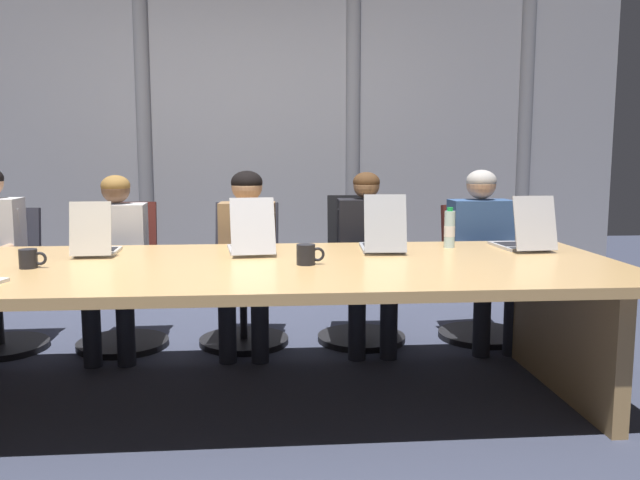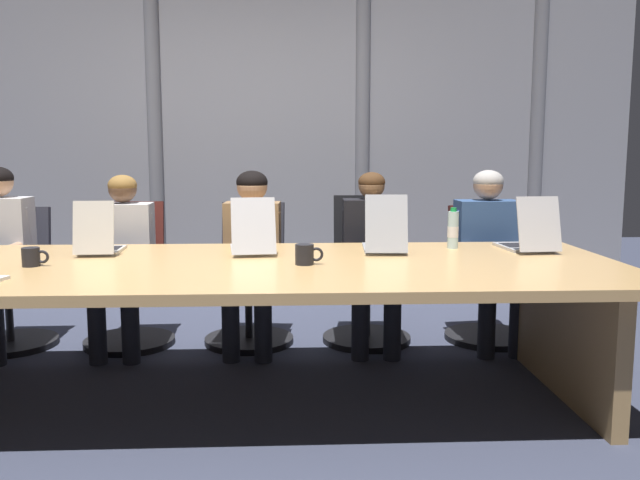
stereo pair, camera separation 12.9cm
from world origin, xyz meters
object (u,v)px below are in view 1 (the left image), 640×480
object	(u,v)px
office_chair_left_mid	(122,292)
person_right_end	(484,245)
laptop_left_mid	(96,244)
water_bottle_primary	(450,229)
person_left_mid	(115,254)
person_right_mid	(368,249)
coffee_mug_near	(307,255)
office_chair_right_mid	(361,287)
laptop_right_mid	(382,240)
laptop_right_end	(523,239)
laptop_center	(251,242)
office_chair_left_end	(1,296)
person_center	(247,248)
office_chair_center	(244,291)
office_chair_right_end	(480,287)
coffee_mug_far	(29,259)

from	to	relation	value
office_chair_left_mid	person_right_end	world-z (taller)	person_right_end
laptop_left_mid	office_chair_left_mid	xyz separation A→B (m)	(-0.03, 0.73, -0.43)
water_bottle_primary	person_left_mid	bearing A→B (deg)	167.21
office_chair_left_mid	person_right_mid	bearing A→B (deg)	82.14
person_right_mid	water_bottle_primary	xyz separation A→B (m)	(0.41, -0.46, 0.18)
coffee_mug_near	office_chair_right_mid	bearing A→B (deg)	68.77
laptop_right_mid	coffee_mug_near	distance (m)	0.62
person_right_end	laptop_right_end	bearing A→B (deg)	3.25
laptop_center	office_chair_left_end	size ratio (longest dim) A/B	0.52
person_right_mid	coffee_mug_near	distance (m)	1.10
laptop_right_mid	laptop_center	bearing A→B (deg)	93.82
laptop_left_mid	laptop_center	xyz separation A→B (m)	(0.85, 0.01, 0.00)
office_chair_left_mid	water_bottle_primary	world-z (taller)	water_bottle_primary
laptop_right_end	office_chair_left_mid	bearing A→B (deg)	69.58
person_left_mid	person_center	distance (m)	0.83
person_right_end	laptop_right_mid	bearing A→B (deg)	-54.87
water_bottle_primary	coffee_mug_near	world-z (taller)	water_bottle_primary
office_chair_right_mid	person_right_end	size ratio (longest dim) A/B	0.84
person_center	person_left_mid	bearing A→B (deg)	-86.26
person_center	office_chair_right_mid	bearing A→B (deg)	105.29
office_chair_center	office_chair_right_mid	distance (m)	0.80
laptop_right_mid	office_chair_right_end	size ratio (longest dim) A/B	0.48
laptop_left_mid	office_chair_left_end	size ratio (longest dim) A/B	0.41
coffee_mug_near	office_chair_center	bearing A→B (deg)	107.00
office_chair_left_mid	coffee_mug_far	bearing A→B (deg)	-11.97
office_chair_left_end	person_left_mid	size ratio (longest dim) A/B	0.80
laptop_center	coffee_mug_far	bearing A→B (deg)	104.88
coffee_mug_far	office_chair_right_end	bearing A→B (deg)	23.13
person_left_mid	coffee_mug_near	size ratio (longest dim) A/B	8.00
laptop_left_mid	coffee_mug_near	size ratio (longest dim) A/B	2.64
laptop_right_end	person_right_end	world-z (taller)	person_right_end
person_left_mid	person_right_end	xyz separation A→B (m)	(2.41, 0.01, 0.03)
office_chair_left_mid	coffee_mug_near	xyz separation A→B (m)	(1.16, -1.15, 0.42)
person_right_mid	person_right_end	world-z (taller)	person_right_end
person_center	office_chair_left_mid	bearing A→B (deg)	-97.44
office_chair_left_mid	laptop_center	bearing A→B (deg)	48.15
laptop_right_mid	water_bottle_primary	size ratio (longest dim) A/B	1.83
laptop_right_end	office_chair_center	xyz separation A→B (m)	(-1.64, 0.73, -0.43)
laptop_center	person_left_mid	bearing A→B (deg)	51.22
person_center	laptop_left_mid	bearing A→B (deg)	-51.21
laptop_right_mid	office_chair_right_end	xyz separation A→B (m)	(0.83, 0.72, -0.44)
office_chair_center	person_right_mid	xyz separation A→B (m)	(0.82, -0.16, 0.30)
person_left_mid	person_right_mid	world-z (taller)	person_right_mid
office_chair_left_mid	coffee_mug_near	size ratio (longest dim) A/B	6.65
office_chair_right_end	person_left_mid	world-z (taller)	person_left_mid
office_chair_left_end	office_chair_right_mid	bearing A→B (deg)	89.27
office_chair_left_mid	office_chair_center	bearing A→B (deg)	87.77
office_chair_right_end	office_chair_left_mid	bearing A→B (deg)	-96.95
office_chair_left_end	office_chair_left_mid	bearing A→B (deg)	89.34
coffee_mug_near	coffee_mug_far	size ratio (longest dim) A/B	1.08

